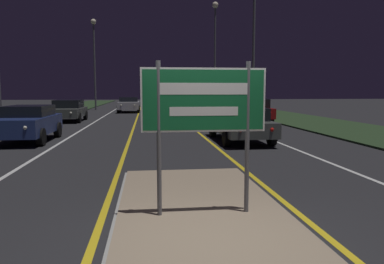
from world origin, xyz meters
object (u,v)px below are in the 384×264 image
object	(u,v)px
car_receding_0	(240,123)
car_approaching_0	(28,122)
car_receding_1	(252,110)
car_approaching_2	(129,104)
streetlight_right_far	(215,36)
streetlight_right_near	(254,16)
highway_sign	(204,107)
car_approaching_1	(68,110)
streetlight_left_far	(94,51)

from	to	relation	value
car_receding_0	car_approaching_0	bearing A→B (deg)	173.74
car_receding_1	car_approaching_2	world-z (taller)	car_receding_1
car_receding_0	car_approaching_2	xyz separation A→B (m)	(-5.33, 20.83, 0.02)
car_receding_1	car_approaching_0	distance (m)	13.80
car_receding_1	car_approaching_0	size ratio (longest dim) A/B	1.01
streetlight_right_far	car_receding_1	world-z (taller)	streetlight_right_far
car_approaching_0	car_approaching_2	distance (m)	20.14
streetlight_right_near	highway_sign	bearing A→B (deg)	-108.10
highway_sign	car_approaching_1	world-z (taller)	highway_sign
streetlight_left_far	streetlight_right_far	distance (m)	12.46
car_approaching_1	car_approaching_2	bearing A→B (deg)	71.18
streetlight_right_near	car_receding_1	size ratio (longest dim) A/B	2.35
car_approaching_1	car_approaching_2	world-z (taller)	car_approaching_1
streetlight_right_far	car_approaching_0	size ratio (longest dim) A/B	2.63
streetlight_right_near	car_approaching_2	xyz separation A→B (m)	(-8.92, 10.09, -6.25)
streetlight_right_far	car_approaching_0	world-z (taller)	streetlight_right_far
highway_sign	streetlight_left_far	distance (m)	34.82
streetlight_right_far	car_approaching_1	xyz separation A→B (m)	(-12.19, -13.63, -6.83)
car_receding_0	car_approaching_1	size ratio (longest dim) A/B	1.12
car_approaching_0	car_receding_0	bearing A→B (deg)	-6.26
car_receding_0	car_approaching_2	bearing A→B (deg)	104.36
highway_sign	streetlight_right_far	xyz separation A→B (m)	(6.23, 33.20, 5.82)
streetlight_right_far	car_receding_0	xyz separation A→B (m)	(-3.41, -24.35, -6.84)
car_approaching_0	car_receding_1	bearing A→B (deg)	34.84
car_receding_1	car_approaching_2	size ratio (longest dim) A/B	0.97
car_receding_0	car_approaching_0	xyz separation A→B (m)	(-8.36, 0.92, 0.02)
streetlight_left_far	streetlight_right_near	distance (m)	19.11
streetlight_right_near	car_approaching_1	distance (m)	13.86
car_receding_0	highway_sign	bearing A→B (deg)	-107.67
highway_sign	car_approaching_1	size ratio (longest dim) A/B	0.57
streetlight_right_near	streetlight_right_far	world-z (taller)	streetlight_right_far
car_receding_0	car_approaching_0	world-z (taller)	car_approaching_0
car_approaching_1	streetlight_left_far	bearing A→B (deg)	90.58
streetlight_right_far	streetlight_right_near	bearing A→B (deg)	-89.25
streetlight_right_near	streetlight_left_far	bearing A→B (deg)	130.96
streetlight_right_far	car_approaching_1	bearing A→B (deg)	-131.80
streetlight_right_near	car_receding_1	bearing A→B (deg)	-107.67
car_approaching_2	streetlight_right_far	bearing A→B (deg)	21.91
streetlight_left_far	highway_sign	bearing A→B (deg)	-79.82
highway_sign	car_approaching_2	xyz separation A→B (m)	(-2.51, 29.69, -1.01)
highway_sign	car_approaching_0	distance (m)	11.27
streetlight_right_near	streetlight_right_far	xyz separation A→B (m)	(-0.18, 13.60, 0.57)
car_receding_1	car_approaching_2	bearing A→B (deg)	124.59
car_receding_0	streetlight_right_near	bearing A→B (deg)	71.55
streetlight_right_near	car_approaching_2	distance (m)	14.84
streetlight_right_near	car_receding_0	bearing A→B (deg)	-108.45
car_receding_1	car_approaching_0	xyz separation A→B (m)	(-11.32, -7.88, -0.01)
car_receding_1	car_approaching_1	size ratio (longest dim) A/B	1.02
car_receding_0	streetlight_right_far	bearing A→B (deg)	82.03
car_approaching_2	car_receding_0	bearing A→B (deg)	-75.64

